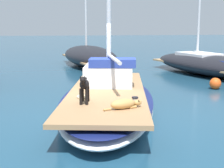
{
  "coord_description": "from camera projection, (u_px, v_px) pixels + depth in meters",
  "views": [
    {
      "loc": [
        -1.09,
        -9.2,
        2.51
      ],
      "look_at": [
        0.0,
        -1.0,
        1.01
      ],
      "focal_mm": 54.15,
      "sensor_mm": 36.0,
      "label": 1
    }
  ],
  "objects": [
    {
      "name": "dog_black",
      "position": [
        84.0,
        86.0,
        7.8
      ],
      "size": [
        0.29,
        0.94,
        0.7
      ],
      "color": "black",
      "rests_on": "sailboat_main"
    },
    {
      "name": "deck_winch",
      "position": [
        135.0,
        102.0,
        7.61
      ],
      "size": [
        0.16,
        0.16,
        0.21
      ],
      "color": "#B7B7BC",
      "rests_on": "sailboat_main"
    },
    {
      "name": "ground_plane",
      "position": [
        107.0,
        113.0,
        9.56
      ],
      "size": [
        120.0,
        120.0,
        0.0
      ],
      "primitive_type": "plane",
      "color": "navy"
    },
    {
      "name": "cabin_house",
      "position": [
        110.0,
        72.0,
        10.48
      ],
      "size": [
        1.75,
        2.43,
        0.84
      ],
      "color": "silver",
      "rests_on": "sailboat_main"
    },
    {
      "name": "coiled_rope",
      "position": [
        83.0,
        97.0,
        8.48
      ],
      "size": [
        0.32,
        0.32,
        0.04
      ],
      "primitive_type": "torus",
      "color": "beige",
      "rests_on": "sailboat_main"
    },
    {
      "name": "mooring_buoy",
      "position": [
        215.0,
        83.0,
        12.95
      ],
      "size": [
        0.44,
        0.44,
        0.44
      ],
      "primitive_type": "sphere",
      "color": "#E55119",
      "rests_on": "ground"
    },
    {
      "name": "sailboat_main",
      "position": [
        107.0,
        101.0,
        9.5
      ],
      "size": [
        3.69,
        7.56,
        0.66
      ],
      "color": "white",
      "rests_on": "ground"
    },
    {
      "name": "moored_boat_far_astern",
      "position": [
        89.0,
        56.0,
        19.73
      ],
      "size": [
        3.84,
        7.1,
        5.45
      ],
      "color": "black",
      "rests_on": "ground"
    },
    {
      "name": "moored_boat_starboard_side",
      "position": [
        207.0,
        64.0,
        16.74
      ],
      "size": [
        4.74,
        7.79,
        6.61
      ],
      "color": "black",
      "rests_on": "ground"
    },
    {
      "name": "dog_tan",
      "position": [
        125.0,
        104.0,
        7.38
      ],
      "size": [
        0.92,
        0.44,
        0.22
      ],
      "color": "tan",
      "rests_on": "sailboat_main"
    }
  ]
}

